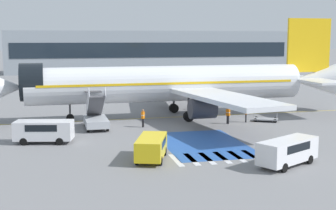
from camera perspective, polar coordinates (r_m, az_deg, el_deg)
ground_plane at (r=53.44m, az=1.90°, el=-1.49°), size 600.00×600.00×0.00m
apron_leadline_yellow at (r=53.25m, az=-0.07°, el=-1.52°), size 75.02×1.79×0.01m
apron_stand_patch_blue at (r=40.19m, az=4.38°, el=-4.75°), size 6.86×11.08×0.01m
apron_walkway_bar_0 at (r=34.86m, az=1.01°, el=-6.74°), size 0.44×3.60×0.01m
apron_walkway_bar_1 at (r=35.16m, az=2.92°, el=-6.62°), size 0.44×3.60×0.01m
apron_walkway_bar_2 at (r=35.50m, az=4.79°, el=-6.49°), size 0.44×3.60×0.01m
apron_walkway_bar_3 at (r=35.88m, az=6.63°, el=-6.36°), size 0.44×3.60×0.01m
apron_walkway_bar_4 at (r=36.29m, az=8.42°, el=-6.22°), size 0.44×3.60×0.01m
apron_walkway_bar_5 at (r=36.74m, az=10.18°, el=-6.09°), size 0.44×3.60×0.01m
airliner at (r=52.90m, az=0.62°, el=2.64°), size 41.49×34.53×11.31m
boarding_stairs_forward at (r=47.21m, az=-8.79°, el=-1.60°), size 2.30×5.27×4.35m
fuel_tanker at (r=74.27m, az=2.25°, el=2.58°), size 9.57×3.62×3.45m
service_van_0 at (r=34.72m, az=-2.04°, el=-5.01°), size 3.24×4.94×1.72m
service_van_1 at (r=41.63m, az=-14.89°, el=-2.92°), size 5.20×2.99×1.92m
service_van_2 at (r=34.20m, az=14.38°, el=-5.31°), size 5.37×4.07×1.90m
baggage_cart at (r=51.79m, az=11.80°, el=-1.69°), size 3.00×2.55×0.87m
ground_crew_0 at (r=49.57m, az=7.32°, el=-1.11°), size 0.44×0.48×1.78m
ground_crew_1 at (r=50.76m, az=9.49°, el=-0.92°), size 0.37×0.48×1.81m
ground_crew_2 at (r=47.33m, az=-3.07°, el=-1.45°), size 0.43×0.48×1.84m
terminal_building at (r=126.30m, az=-2.05°, el=6.54°), size 74.61×12.10×10.77m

